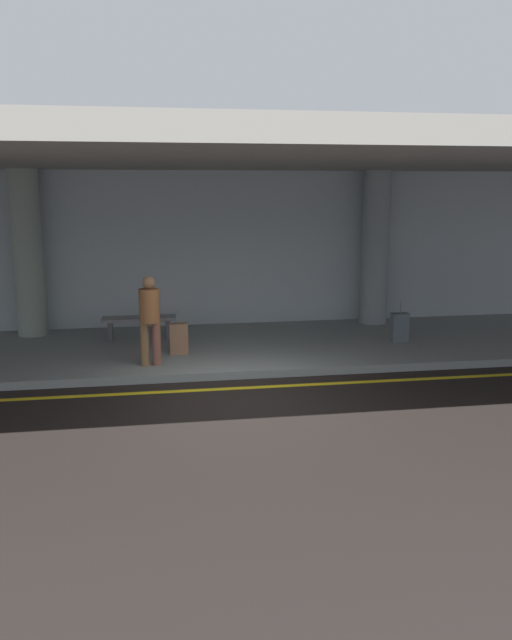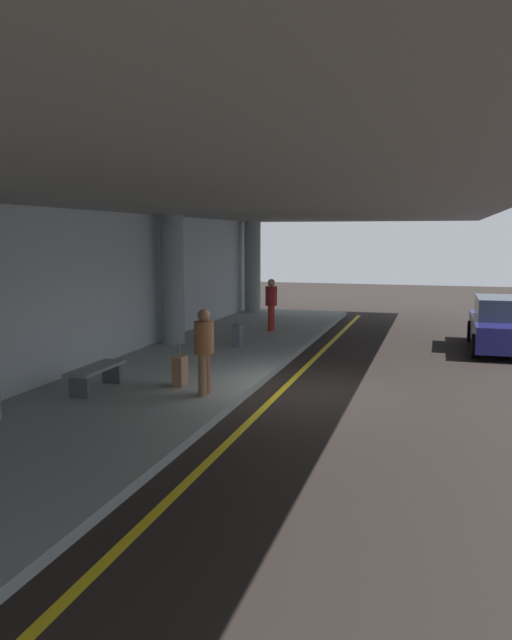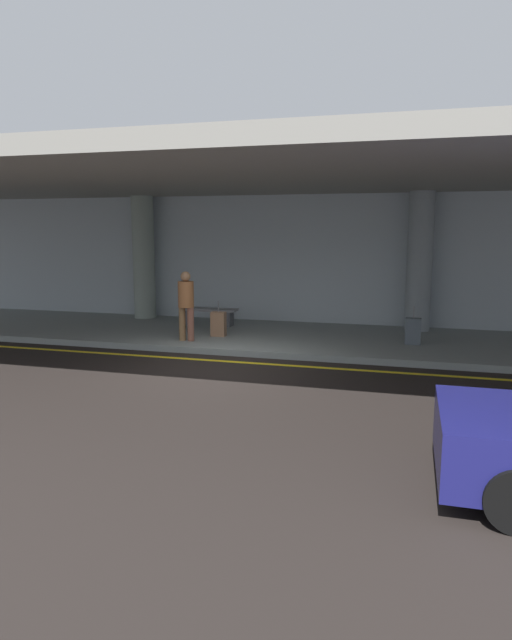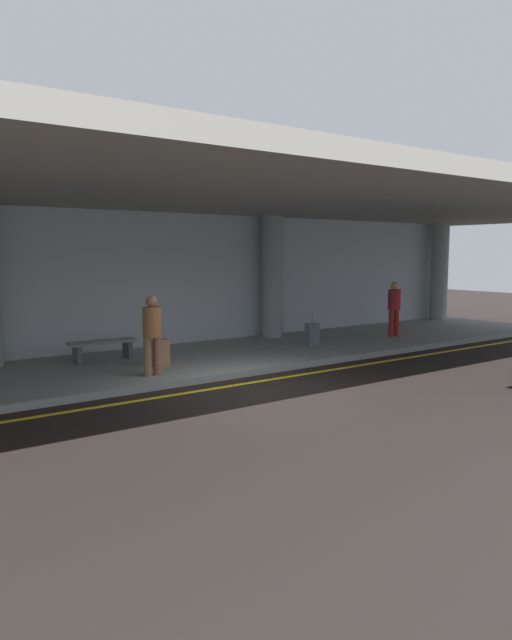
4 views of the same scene
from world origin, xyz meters
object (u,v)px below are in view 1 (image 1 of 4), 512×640
Objects in this scene: person_waiting_for_ride at (150,315)px; suitcase_upright_primary at (179,339)px; bench_metal at (139,323)px; support_column_left_mid at (375,248)px; support_column_far_left at (28,254)px; suitcase_upright_secondary at (400,327)px.

person_waiting_for_ride is 1.87× the size of suitcase_upright_primary.
bench_metal is (-0.24, 2.21, -0.61)m from person_waiting_for_ride.
suitcase_upright_primary is (-4.83, -2.26, -1.51)m from support_column_left_mid.
suitcase_upright_primary is 1.67m from bench_metal.
person_waiting_for_ride is 1.14m from suitcase_upright_primary.
bench_metal is (2.37, -0.80, -1.47)m from support_column_far_left.
support_column_far_left is 8.00m from support_column_left_mid.
suitcase_upright_secondary is at bearing -24.51° from suitcase_upright_primary.
support_column_left_mid is 5.55m from suitcase_upright_primary.
support_column_left_mid is (8.00, 0.00, 0.00)m from support_column_far_left.
support_column_left_mid is at bearing -2.82° from suitcase_upright_primary.
support_column_far_left reaches higher than bench_metal.
suitcase_upright_primary is at bearing -176.69° from suitcase_upright_secondary.
bench_metal is at bearing 37.56° from person_waiting_for_ride.
suitcase_upright_primary and suitcase_upright_secondary have the same top height.
suitcase_upright_primary is (0.55, 0.75, -0.65)m from person_waiting_for_ride.
person_waiting_for_ride is 1.05× the size of bench_metal.
person_waiting_for_ride is 1.87× the size of suitcase_upright_secondary.
support_column_far_left reaches higher than suitcase_upright_secondary.
person_waiting_for_ride reaches higher than bench_metal.
person_waiting_for_ride is (-5.39, -3.01, -0.86)m from support_column_left_mid.
person_waiting_for_ride is at bearing -83.70° from bench_metal.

